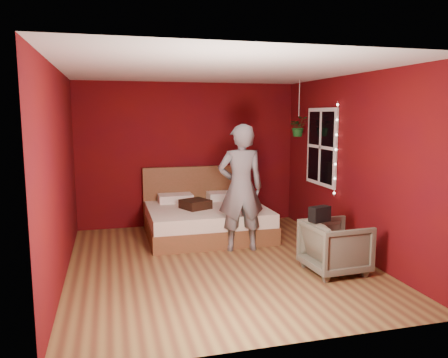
% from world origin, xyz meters
% --- Properties ---
extents(floor, '(4.50, 4.50, 0.00)m').
position_xyz_m(floor, '(0.00, 0.00, 0.00)').
color(floor, olive).
rests_on(floor, ground).
extents(room_walls, '(4.04, 4.54, 2.62)m').
position_xyz_m(room_walls, '(0.00, 0.00, 1.68)').
color(room_walls, '#590B09').
rests_on(room_walls, ground).
extents(window, '(0.05, 0.97, 1.27)m').
position_xyz_m(window, '(1.97, 0.90, 1.50)').
color(window, white).
rests_on(window, room_walls).
extents(fairy_lights, '(0.04, 0.04, 1.45)m').
position_xyz_m(fairy_lights, '(1.94, 0.37, 1.50)').
color(fairy_lights, silver).
rests_on(fairy_lights, room_walls).
extents(bed, '(1.98, 1.68, 1.09)m').
position_xyz_m(bed, '(0.14, 1.45, 0.28)').
color(bed, brown).
rests_on(bed, ground).
extents(person, '(0.72, 0.50, 1.89)m').
position_xyz_m(person, '(0.46, 0.50, 0.95)').
color(person, slate).
rests_on(person, ground).
extents(armchair, '(0.78, 0.76, 0.68)m').
position_xyz_m(armchair, '(1.37, -0.72, 0.34)').
color(armchair, '#64604F').
rests_on(armchair, ground).
extents(handbag, '(0.30, 0.21, 0.19)m').
position_xyz_m(handbag, '(1.17, -0.66, 0.77)').
color(handbag, black).
rests_on(handbag, armchair).
extents(throw_pillow, '(0.53, 0.53, 0.14)m').
position_xyz_m(throw_pillow, '(-0.07, 1.31, 0.57)').
color(throw_pillow, black).
rests_on(throw_pillow, bed).
extents(hanging_plant, '(0.36, 0.33, 0.95)m').
position_xyz_m(hanging_plant, '(1.73, 1.29, 1.83)').
color(hanging_plant, silver).
rests_on(hanging_plant, room_walls).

